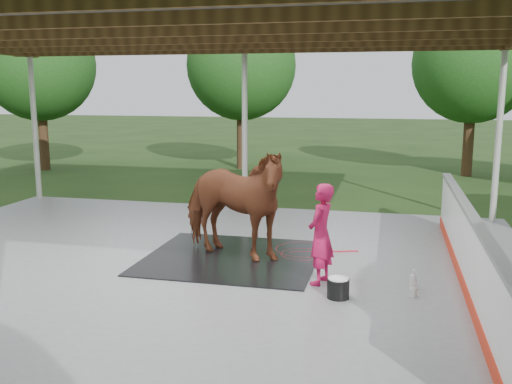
% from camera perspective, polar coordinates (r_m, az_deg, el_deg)
% --- Properties ---
extents(ground, '(100.00, 100.00, 0.00)m').
position_cam_1_polar(ground, '(9.69, -8.09, -7.62)').
color(ground, '#1E3814').
extents(concrete_slab, '(12.00, 10.00, 0.05)m').
position_cam_1_polar(concrete_slab, '(9.69, -8.10, -7.47)').
color(concrete_slab, slate).
rests_on(concrete_slab, ground).
extents(pavilion_structure, '(12.60, 10.60, 4.05)m').
position_cam_1_polar(pavilion_structure, '(9.28, -8.73, 16.37)').
color(pavilion_structure, beige).
rests_on(pavilion_structure, ground).
extents(dasher_board, '(0.16, 8.00, 1.15)m').
position_cam_1_polar(dasher_board, '(8.97, 20.47, -5.70)').
color(dasher_board, red).
rests_on(dasher_board, concrete_slab).
extents(tree_belt, '(28.00, 28.00, 5.80)m').
position_cam_1_polar(tree_belt, '(10.01, -5.06, 14.98)').
color(tree_belt, '#382314').
rests_on(tree_belt, ground).
extents(rubber_mat, '(2.96, 2.77, 0.02)m').
position_cam_1_polar(rubber_mat, '(10.02, -2.42, -6.55)').
color(rubber_mat, black).
rests_on(rubber_mat, concrete_slab).
extents(horse, '(2.50, 1.74, 1.93)m').
position_cam_1_polar(horse, '(9.79, -2.47, -1.08)').
color(horse, brown).
rests_on(horse, rubber_mat).
extents(handler, '(0.50, 0.64, 1.54)m').
position_cam_1_polar(handler, '(8.61, 6.50, -4.20)').
color(handler, '#BA1348').
rests_on(handler, concrete_slab).
extents(wash_bucket, '(0.31, 0.31, 0.29)m').
position_cam_1_polar(wash_bucket, '(8.23, 8.22, -9.45)').
color(wash_bucket, black).
rests_on(wash_bucket, concrete_slab).
extents(soap_bottle_a, '(0.15, 0.15, 0.30)m').
position_cam_1_polar(soap_bottle_a, '(8.79, 15.46, -8.43)').
color(soap_bottle_a, silver).
rests_on(soap_bottle_a, concrete_slab).
extents(soap_bottle_b, '(0.12, 0.12, 0.20)m').
position_cam_1_polar(soap_bottle_b, '(8.51, 15.45, -9.43)').
color(soap_bottle_b, '#338CD8').
rests_on(soap_bottle_b, concrete_slab).
extents(hose_coil, '(1.50, 1.24, 0.02)m').
position_cam_1_polar(hose_coil, '(10.41, 4.79, -5.93)').
color(hose_coil, '#B40C24').
rests_on(hose_coil, concrete_slab).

